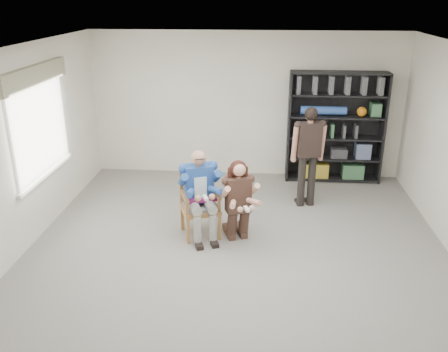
# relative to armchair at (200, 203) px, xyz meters

# --- Properties ---
(room_shell) EXTENTS (6.00, 7.00, 2.80)m
(room_shell) POSITION_rel_armchair_xyz_m (0.57, -0.82, 0.88)
(room_shell) COLOR silver
(room_shell) RESTS_ON ground
(floor) EXTENTS (6.00, 7.00, 0.01)m
(floor) POSITION_rel_armchair_xyz_m (0.57, -0.82, -0.52)
(floor) COLOR slate
(floor) RESTS_ON ground
(window_left) EXTENTS (0.16, 2.00, 1.75)m
(window_left) POSITION_rel_armchair_xyz_m (-2.38, 0.18, 1.11)
(window_left) COLOR white
(window_left) RESTS_ON room_shell
(armchair) EXTENTS (0.76, 0.75, 1.03)m
(armchair) POSITION_rel_armchair_xyz_m (0.00, 0.00, 0.00)
(armchair) COLOR brown
(armchair) RESTS_ON floor
(seated_man) EXTENTS (0.82, 0.95, 1.34)m
(seated_man) POSITION_rel_armchair_xyz_m (0.00, 0.00, 0.15)
(seated_man) COLOR #143E93
(seated_man) RESTS_ON floor
(kneeling_woman) EXTENTS (0.77, 0.95, 1.23)m
(kneeling_woman) POSITION_rel_armchair_xyz_m (0.58, -0.12, 0.10)
(kneeling_woman) COLOR #322418
(kneeling_woman) RESTS_ON floor
(bookshelf) EXTENTS (1.80, 0.38, 2.10)m
(bookshelf) POSITION_rel_armchair_xyz_m (2.27, 2.46, 0.53)
(bookshelf) COLOR black
(bookshelf) RESTS_ON floor
(standing_man) EXTENTS (0.59, 0.41, 1.72)m
(standing_man) POSITION_rel_armchair_xyz_m (1.67, 1.21, 0.35)
(standing_man) COLOR black
(standing_man) RESTS_ON floor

